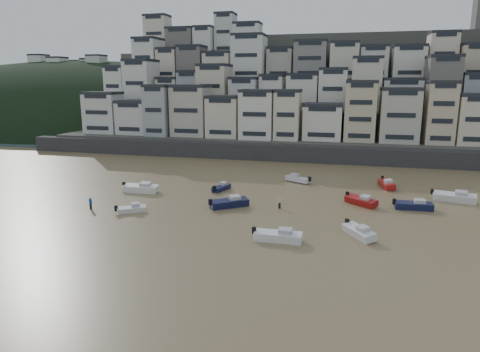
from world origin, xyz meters
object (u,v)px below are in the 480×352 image
(boat_e, at_px, (361,200))
(boat_k, at_px, (141,187))
(boat_f, at_px, (221,187))
(person_blue, at_px, (91,203))
(boat_i, at_px, (387,183))
(boat_c, at_px, (229,201))
(person_pink, at_px, (280,202))
(boat_a, at_px, (278,234))
(boat_d, at_px, (414,204))
(boat_b, at_px, (359,231))
(boat_j, at_px, (131,208))
(boat_g, at_px, (454,196))
(boat_h, at_px, (298,178))

(boat_e, xyz_separation_m, boat_k, (-34.17, -1.31, 0.12))
(boat_e, distance_m, boat_f, 22.20)
(person_blue, bearing_deg, boat_i, 29.52)
(boat_c, xyz_separation_m, boat_i, (22.54, 17.44, -0.06))
(person_blue, height_order, person_pink, same)
(boat_a, xyz_separation_m, boat_e, (9.29, 17.13, -0.06))
(boat_d, height_order, boat_f, boat_d)
(boat_b, height_order, boat_j, boat_b)
(boat_a, relative_size, boat_f, 1.34)
(person_pink, bearing_deg, boat_i, 46.48)
(boat_g, height_order, boat_h, boat_g)
(boat_k, bearing_deg, person_blue, -104.04)
(boat_a, xyz_separation_m, boat_c, (-8.87, 11.38, 0.03))
(boat_e, bearing_deg, person_pink, -117.09)
(boat_e, height_order, boat_g, boat_g)
(boat_h, bearing_deg, boat_d, 172.90)
(boat_k, bearing_deg, boat_f, 19.33)
(boat_c, xyz_separation_m, person_pink, (7.03, 1.10, 0.05))
(boat_d, bearing_deg, boat_k, 178.36)
(boat_b, bearing_deg, boat_h, 168.34)
(boat_b, xyz_separation_m, boat_k, (-33.65, 12.19, 0.13))
(boat_g, height_order, boat_i, boat_g)
(boat_c, relative_size, boat_d, 1.09)
(boat_f, bearing_deg, boat_e, -81.02)
(boat_b, bearing_deg, boat_k, -142.97)
(boat_d, height_order, boat_h, boat_d)
(boat_c, bearing_deg, person_blue, 159.91)
(boat_b, xyz_separation_m, person_blue, (-36.10, 1.98, 0.15))
(boat_a, relative_size, boat_k, 0.93)
(boat_g, height_order, person_blue, boat_g)
(boat_d, height_order, boat_i, boat_i)
(boat_f, height_order, boat_h, boat_h)
(boat_e, distance_m, person_pink, 12.06)
(boat_g, bearing_deg, boat_j, -147.27)
(boat_f, xyz_separation_m, person_blue, (-14.63, -14.62, 0.28))
(person_pink, bearing_deg, boat_e, 22.66)
(boat_h, height_order, person_pink, person_pink)
(boat_h, xyz_separation_m, person_blue, (-26.12, -23.49, 0.17))
(boat_d, height_order, boat_e, boat_d)
(boat_b, xyz_separation_m, boat_j, (-29.90, 2.04, -0.14))
(boat_a, height_order, boat_i, boat_a)
(boat_b, xyz_separation_m, boat_h, (-9.98, 25.46, -0.02))
(boat_b, bearing_deg, boat_j, -126.97)
(boat_b, relative_size, boat_d, 0.95)
(boat_g, relative_size, boat_j, 1.52)
(boat_g, distance_m, boat_h, 24.86)
(boat_e, relative_size, boat_f, 1.25)
(boat_i, bearing_deg, boat_f, -83.90)
(boat_d, relative_size, person_pink, 3.19)
(boat_g, bearing_deg, boat_d, -126.43)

